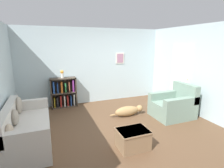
# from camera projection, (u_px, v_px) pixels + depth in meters

# --- Properties ---
(ground_plane) EXTENTS (14.00, 14.00, 0.00)m
(ground_plane) POSITION_uv_depth(u_px,v_px,m) (118.00, 128.00, 4.41)
(ground_plane) COLOR brown
(wall_back) EXTENTS (5.60, 0.13, 2.60)m
(wall_back) POSITION_uv_depth(u_px,v_px,m) (93.00, 66.00, 6.16)
(wall_back) COLOR silver
(wall_back) RESTS_ON ground_plane
(wall_right) EXTENTS (0.16, 5.00, 2.60)m
(wall_right) POSITION_uv_depth(u_px,v_px,m) (199.00, 71.00, 5.02)
(wall_right) COLOR silver
(wall_right) RESTS_ON ground_plane
(couch) EXTENTS (0.84, 1.87, 0.86)m
(couch) POSITION_uv_depth(u_px,v_px,m) (26.00, 129.00, 3.66)
(couch) COLOR beige
(couch) RESTS_ON ground_plane
(bookshelf) EXTENTS (0.83, 0.28, 0.99)m
(bookshelf) POSITION_uv_depth(u_px,v_px,m) (64.00, 93.00, 5.79)
(bookshelf) COLOR #42382D
(bookshelf) RESTS_ON ground_plane
(recliner_chair) EXTENTS (1.07, 0.89, 0.95)m
(recliner_chair) POSITION_uv_depth(u_px,v_px,m) (174.00, 105.00, 5.04)
(recliner_chair) COLOR gray
(recliner_chair) RESTS_ON ground_plane
(coffee_table) EXTENTS (0.62, 0.48, 0.40)m
(coffee_table) POSITION_uv_depth(u_px,v_px,m) (133.00, 138.00, 3.52)
(coffee_table) COLOR #846647
(coffee_table) RESTS_ON ground_plane
(dog) EXTENTS (1.03, 0.26, 0.29)m
(dog) POSITION_uv_depth(u_px,v_px,m) (128.00, 111.00, 5.11)
(dog) COLOR #9E7A4C
(dog) RESTS_ON ground_plane
(vase) EXTENTS (0.11, 0.11, 0.25)m
(vase) POSITION_uv_depth(u_px,v_px,m) (62.00, 74.00, 5.62)
(vase) COLOR silver
(vase) RESTS_ON bookshelf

